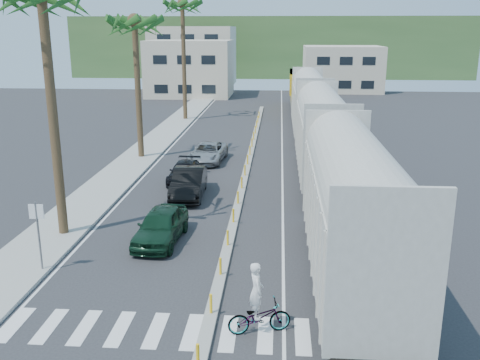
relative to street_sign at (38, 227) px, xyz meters
name	(u,v)px	position (x,y,z in m)	size (l,w,h in m)	color
ground	(215,302)	(7.30, -2.00, -1.97)	(140.00, 140.00, 0.00)	#28282B
sidewalk	(148,149)	(-1.20, 23.00, -1.90)	(3.00, 90.00, 0.15)	gray
rails	(311,144)	(12.30, 26.00, -1.94)	(1.56, 100.00, 0.06)	black
median	(248,165)	(7.30, 17.96, -1.88)	(0.45, 60.00, 0.85)	gray
crosswalk	(207,332)	(7.30, -4.00, -1.97)	(14.00, 2.20, 0.01)	silver
lane_markings	(225,151)	(5.15, 23.00, -1.97)	(9.42, 90.00, 0.01)	silver
freight_train	(317,122)	(12.30, 20.52, 0.93)	(3.00, 60.94, 5.85)	#A8A79A
palm_trees	(139,11)	(-0.80, 20.70, 8.84)	(3.50, 37.20, 13.75)	brown
street_sign	(38,227)	(0.00, 0.00, 0.00)	(0.60, 0.08, 3.00)	slate
buildings	(227,62)	(0.89, 69.66, 2.39)	(38.00, 27.00, 10.00)	#C2B29A
hillside	(270,46)	(7.30, 98.00, 4.03)	(80.00, 20.00, 12.00)	#385628
car_lead	(161,226)	(4.14, 3.56, -1.19)	(2.15, 4.71, 1.57)	#10301E
car_second	(189,183)	(4.27, 10.56, -1.14)	(1.97, 5.12, 1.66)	black
car_third	(184,172)	(3.44, 13.77, -1.34)	(1.82, 4.36, 1.26)	black
car_rear	(208,152)	(4.28, 19.21, -1.27)	(2.69, 5.22, 1.41)	#9A9C9F
cyclist	(259,311)	(8.96, -3.85, -1.20)	(1.79, 2.45, 2.45)	#9EA0A5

